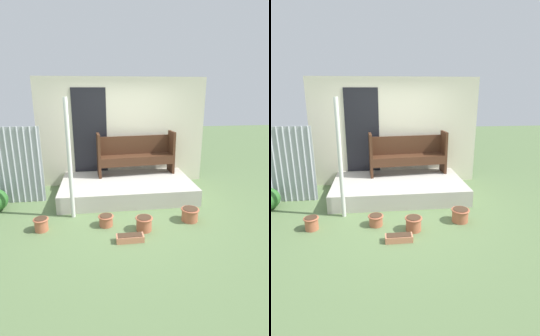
% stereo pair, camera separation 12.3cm
% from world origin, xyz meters
% --- Properties ---
extents(ground_plane, '(24.00, 24.00, 0.00)m').
position_xyz_m(ground_plane, '(0.00, 0.00, 0.00)').
color(ground_plane, '#5B7547').
extents(porch_slab, '(2.88, 1.66, 0.35)m').
position_xyz_m(porch_slab, '(0.05, 0.83, 0.17)').
color(porch_slab, '#B7B2A5').
rests_on(porch_slab, ground_plane).
extents(house_wall, '(4.08, 0.08, 2.60)m').
position_xyz_m(house_wall, '(0.02, 1.69, 1.30)').
color(house_wall, beige).
rests_on(house_wall, ground_plane).
extents(support_post, '(0.08, 0.08, 2.19)m').
position_xyz_m(support_post, '(-1.06, -0.10, 1.09)').
color(support_post, silver).
rests_on(support_post, ground_plane).
extents(bench, '(1.85, 0.55, 1.01)m').
position_xyz_m(bench, '(0.33, 1.33, 0.87)').
color(bench, '#422616').
rests_on(bench, porch_slab).
extents(flower_pot_left, '(0.26, 0.26, 0.23)m').
position_xyz_m(flower_pot_left, '(-1.55, -0.55, 0.13)').
color(flower_pot_left, '#B26042').
rests_on(flower_pot_left, ground_plane).
extents(flower_pot_middle, '(0.27, 0.27, 0.20)m').
position_xyz_m(flower_pot_middle, '(-0.46, -0.53, 0.11)').
color(flower_pot_middle, '#B26042').
rests_on(flower_pot_middle, ground_plane).
extents(flower_pot_right, '(0.30, 0.30, 0.24)m').
position_xyz_m(flower_pot_right, '(0.17, -0.77, 0.13)').
color(flower_pot_right, '#B26042').
rests_on(flower_pot_right, ground_plane).
extents(flower_pot_far_right, '(0.33, 0.33, 0.24)m').
position_xyz_m(flower_pot_far_right, '(1.06, -0.54, 0.13)').
color(flower_pot_far_right, '#B26042').
rests_on(flower_pot_far_right, ground_plane).
extents(planter_box_rect, '(0.44, 0.17, 0.11)m').
position_xyz_m(planter_box_rect, '(-0.10, -1.08, 0.06)').
color(planter_box_rect, tan).
rests_on(planter_box_rect, ground_plane).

